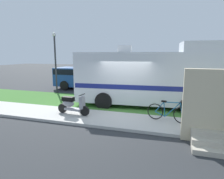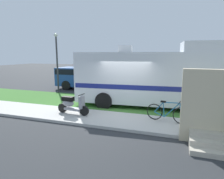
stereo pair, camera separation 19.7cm
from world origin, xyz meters
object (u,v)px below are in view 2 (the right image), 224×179
Objects in this scene: bottle_green at (198,127)px; bicycle at (168,113)px; motorhome_rv at (147,77)px; pickup_truck_near at (85,78)px; street_lamp_post at (57,57)px; scooter at (72,104)px.

bicycle is at bearing 152.86° from bottle_green.
motorhome_rv is at bearing 127.36° from bottle_green.
pickup_truck_near is 23.51× the size of bottle_green.
scooter is at bearing -50.64° from street_lamp_post.
bottle_green is (8.10, -7.06, -0.72)m from pickup_truck_near.
pickup_truck_near is at bearing 111.88° from scooter.
pickup_truck_near is (-6.97, 6.48, 0.44)m from bicycle.
pickup_truck_near is 2.89m from street_lamp_post.
scooter is 4.26m from bicycle.
street_lamp_post is at bearing 151.48° from bottle_green.
pickup_truck_near reaches higher than scooter.
motorhome_rv is 6.95m from pickup_truck_near.
bottle_green is at bearing -41.08° from pickup_truck_near.
bicycle is 9.53m from pickup_truck_near.
pickup_truck_near is at bearing 137.08° from bicycle.
pickup_truck_near reaches higher than bottle_green.
street_lamp_post reaches higher than scooter.
bicycle is at bearing -28.71° from street_lamp_post.
scooter is 6.88× the size of bottle_green.
bicycle reaches higher than bottle_green.
bicycle is 0.31× the size of pickup_truck_near.
bicycle is 9.54m from street_lamp_post.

